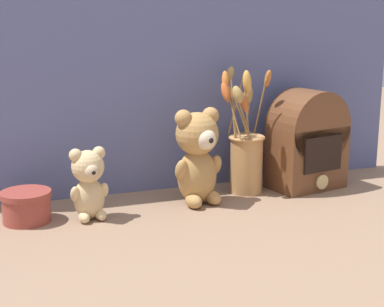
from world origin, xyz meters
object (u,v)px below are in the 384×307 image
object	(u,v)px
teddy_bear_medium	(89,182)
teddy_bear_large	(198,155)
decorative_tin_tall	(26,206)
vintage_radio	(307,141)
flower_vase	(245,152)

from	to	relation	value
teddy_bear_medium	teddy_bear_large	bearing A→B (deg)	4.97
teddy_bear_large	decorative_tin_tall	world-z (taller)	teddy_bear_large
vintage_radio	decorative_tin_tall	distance (m)	0.75
teddy_bear_large	teddy_bear_medium	xyz separation A→B (m)	(-0.28, -0.02, -0.04)
teddy_bear_large	vintage_radio	distance (m)	0.33
flower_vase	vintage_radio	distance (m)	0.18
flower_vase	teddy_bear_medium	bearing A→B (deg)	-170.56
vintage_radio	flower_vase	bearing A→B (deg)	175.34
flower_vase	decorative_tin_tall	bearing A→B (deg)	-176.01
flower_vase	vintage_radio	world-z (taller)	flower_vase
teddy_bear_large	decorative_tin_tall	distance (m)	0.42
teddy_bear_medium	flower_vase	xyz separation A→B (m)	(0.43, 0.07, 0.02)
teddy_bear_medium	decorative_tin_tall	distance (m)	0.15
flower_vase	decorative_tin_tall	world-z (taller)	flower_vase
teddy_bear_medium	flower_vase	world-z (taller)	flower_vase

